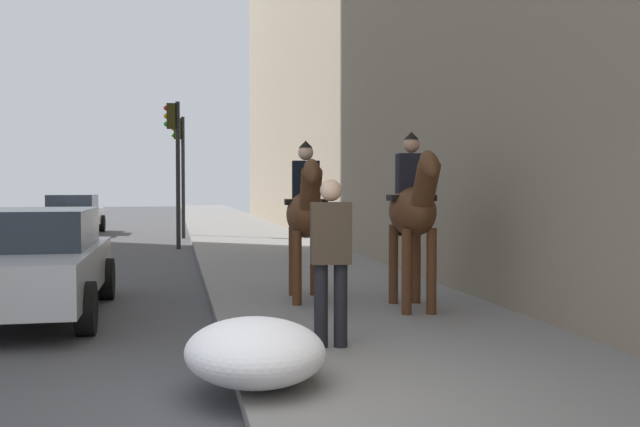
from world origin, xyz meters
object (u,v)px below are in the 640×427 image
(mounted_horse_far, at_px, (413,209))
(pedestrian_greeting, at_px, (331,251))
(car_far_lane, at_px, (29,261))
(mounted_horse_near, at_px, (306,212))
(traffic_light_near_curb, at_px, (175,151))
(car_mid_lane, at_px, (72,214))
(traffic_light_far_curb, at_px, (180,157))

(mounted_horse_far, bearing_deg, pedestrian_greeting, -31.13)
(mounted_horse_far, height_order, car_far_lane, mounted_horse_far)
(mounted_horse_near, relative_size, mounted_horse_far, 0.97)
(pedestrian_greeting, bearing_deg, car_far_lane, 53.41)
(mounted_horse_far, relative_size, pedestrian_greeting, 1.39)
(traffic_light_near_curb, bearing_deg, car_mid_lane, 26.22)
(car_mid_lane, xyz_separation_m, car_far_lane, (-17.96, -1.80, 0.01))
(traffic_light_far_curb, bearing_deg, car_far_lane, 171.83)
(pedestrian_greeting, relative_size, car_far_lane, 0.37)
(traffic_light_far_curb, bearing_deg, mounted_horse_far, -169.68)
(mounted_horse_near, height_order, car_far_lane, mounted_horse_near)
(traffic_light_near_curb, bearing_deg, mounted_horse_far, -165.04)
(mounted_horse_far, xyz_separation_m, pedestrian_greeting, (-2.03, 1.54, -0.35))
(car_mid_lane, bearing_deg, traffic_light_near_curb, 27.62)
(mounted_horse_near, distance_m, traffic_light_far_curb, 15.02)
(traffic_light_near_curb, bearing_deg, mounted_horse_near, -170.15)
(mounted_horse_far, bearing_deg, car_mid_lane, -154.26)
(car_mid_lane, xyz_separation_m, traffic_light_near_curb, (-7.58, -3.73, 1.99))
(pedestrian_greeting, xyz_separation_m, traffic_light_far_curb, (17.91, 1.35, 1.63))
(mounted_horse_far, distance_m, traffic_light_near_curb, 11.99)
(mounted_horse_near, bearing_deg, traffic_light_near_curb, -164.60)
(mounted_horse_far, height_order, car_mid_lane, mounted_horse_far)
(mounted_horse_far, height_order, pedestrian_greeting, mounted_horse_far)
(mounted_horse_near, xyz_separation_m, car_far_lane, (0.13, 3.76, -0.64))
(car_far_lane, bearing_deg, traffic_light_far_curb, 171.55)
(traffic_light_far_curb, bearing_deg, car_mid_lane, 50.58)
(pedestrian_greeting, bearing_deg, mounted_horse_near, 0.36)
(mounted_horse_near, height_order, mounted_horse_far, mounted_horse_far)
(pedestrian_greeting, relative_size, traffic_light_near_curb, 0.42)
(pedestrian_greeting, bearing_deg, car_mid_lane, 19.84)
(pedestrian_greeting, relative_size, traffic_light_far_curb, 0.42)
(pedestrian_greeting, distance_m, traffic_light_near_curb, 13.73)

